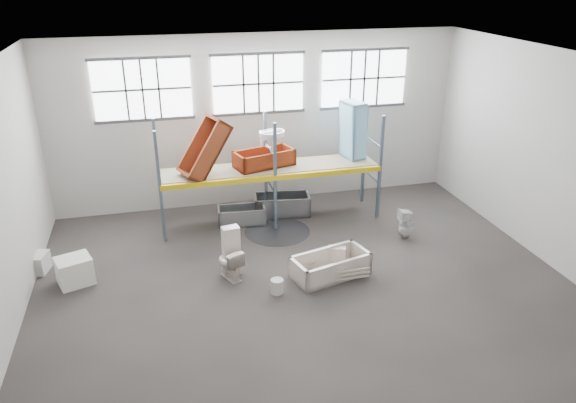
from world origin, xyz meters
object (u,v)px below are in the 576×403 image
object	(u,v)px
steel_tub_left	(242,215)
rust_tub_flat	(264,158)
blue_tub_upright	(353,130)
steel_tub_right	(282,205)
carton_near	(75,271)
bathtub_beige	(330,265)
toilet_beige	(230,263)
toilet_white	(406,224)
bucket	(277,286)
cistern_tall	(231,250)

from	to	relation	value
steel_tub_left	rust_tub_flat	xyz separation A→B (m)	(0.71, 0.15, 1.58)
blue_tub_upright	steel_tub_right	bearing A→B (deg)	178.54
carton_near	steel_tub_right	bearing A→B (deg)	24.71
bathtub_beige	rust_tub_flat	size ratio (longest dim) A/B	1.11
toilet_beige	steel_tub_right	bearing A→B (deg)	-145.60
toilet_white	steel_tub_right	xyz separation A→B (m)	(-2.83, 2.27, -0.12)
steel_tub_right	blue_tub_upright	size ratio (longest dim) A/B	0.98
steel_tub_left	bucket	bearing A→B (deg)	-87.54
toilet_beige	steel_tub_right	world-z (taller)	toilet_beige
toilet_white	toilet_beige	bearing A→B (deg)	-80.67
rust_tub_flat	blue_tub_upright	size ratio (longest dim) A/B	0.99
steel_tub_right	cistern_tall	bearing A→B (deg)	-123.02
steel_tub_right	bucket	size ratio (longest dim) A/B	4.83
bucket	bathtub_beige	bearing A→B (deg)	17.17
steel_tub_left	steel_tub_right	xyz separation A→B (m)	(1.25, 0.33, 0.05)
steel_tub_left	blue_tub_upright	bearing A→B (deg)	4.82
rust_tub_flat	blue_tub_upright	world-z (taller)	blue_tub_upright
cistern_tall	rust_tub_flat	xyz separation A→B (m)	(1.39, 2.78, 1.22)
steel_tub_left	blue_tub_upright	size ratio (longest dim) A/B	0.81
toilet_beige	rust_tub_flat	world-z (taller)	rust_tub_flat
blue_tub_upright	carton_near	bearing A→B (deg)	-161.89
cistern_tall	rust_tub_flat	size ratio (longest dim) A/B	0.75
rust_tub_flat	bucket	size ratio (longest dim) A/B	4.87
carton_near	steel_tub_left	bearing A→B (deg)	27.37
toilet_white	bathtub_beige	bearing A→B (deg)	-63.05
toilet_white	steel_tub_right	distance (m)	3.63
bathtub_beige	carton_near	distance (m)	5.85
bathtub_beige	steel_tub_right	xyz separation A→B (m)	(-0.29, 3.62, 0.03)
bucket	toilet_beige	bearing A→B (deg)	135.69
blue_tub_upright	rust_tub_flat	bearing A→B (deg)	-177.13
blue_tub_upright	carton_near	distance (m)	8.18
steel_tub_left	rust_tub_flat	size ratio (longest dim) A/B	0.82
cistern_tall	bathtub_beige	bearing A→B (deg)	-25.02
toilet_beige	blue_tub_upright	world-z (taller)	blue_tub_upright
steel_tub_left	steel_tub_right	distance (m)	1.29
cistern_tall	carton_near	xyz separation A→B (m)	(-3.53, 0.45, -0.29)
cistern_tall	steel_tub_left	xyz separation A→B (m)	(0.68, 2.63, -0.36)
bathtub_beige	cistern_tall	xyz separation A→B (m)	(-2.21, 0.65, 0.34)
toilet_white	carton_near	xyz separation A→B (m)	(-8.29, -0.24, -0.09)
steel_tub_left	steel_tub_right	bearing A→B (deg)	14.90
bucket	carton_near	world-z (taller)	carton_near
carton_near	blue_tub_upright	bearing A→B (deg)	18.11
cistern_tall	steel_tub_right	size ratio (longest dim) A/B	0.76
steel_tub_right	blue_tub_upright	distance (m)	2.95
toilet_white	steel_tub_left	xyz separation A→B (m)	(-4.08, 1.94, -0.17)
rust_tub_flat	steel_tub_left	bearing A→B (deg)	-168.16
bathtub_beige	toilet_white	xyz separation A→B (m)	(2.54, 1.35, 0.14)
toilet_white	rust_tub_flat	bearing A→B (deg)	-122.74
toilet_beige	rust_tub_flat	xyz separation A→B (m)	(1.46, 2.96, 1.44)
steel_tub_right	toilet_beige	bearing A→B (deg)	-122.46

